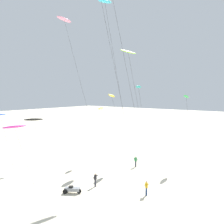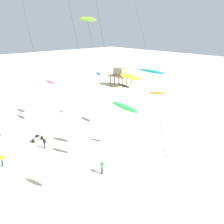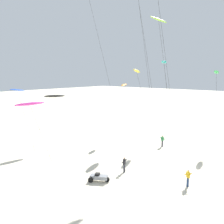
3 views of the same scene
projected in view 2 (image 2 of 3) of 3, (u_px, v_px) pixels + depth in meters
ground_plane at (27, 170)px, 34.97m from camera, size 260.00×260.00×0.00m
kite_black at (123, 86)px, 46.55m from camera, size 3.56×1.38×7.56m
kite_orange at (157, 94)px, 35.82m from camera, size 3.18×1.28×8.85m
kite_blue at (99, 75)px, 50.10m from camera, size 2.93×0.91×8.67m
kite_green at (125, 108)px, 22.43m from camera, size 3.75×1.17×11.02m
kite_yellow at (131, 77)px, 33.94m from camera, size 6.38×1.83×11.30m
kite_teal at (152, 72)px, 28.87m from camera, size 4.72×1.57×12.57m
kite_lime at (87, 20)px, 30.54m from camera, size 7.41×1.31×17.61m
kite_magenta at (50, 82)px, 47.46m from camera, size 4.12×0.94×7.83m
kite_flyer_nearest at (102, 167)px, 33.82m from camera, size 0.71×0.71×1.67m
kite_flyer_middle at (44, 143)px, 40.62m from camera, size 0.64×0.62×1.67m
kite_flyer_furthest at (2, 160)px, 35.59m from camera, size 0.72×0.72×1.67m
stilt_house at (121, 73)px, 79.80m from camera, size 6.08×4.07×5.03m
beach_buggy at (37, 138)px, 43.53m from camera, size 1.63×2.08×0.82m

